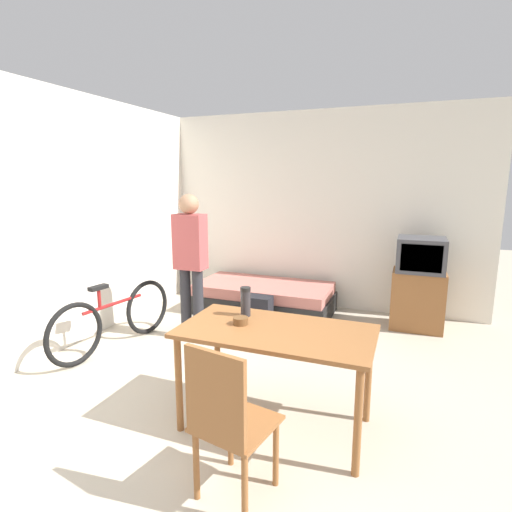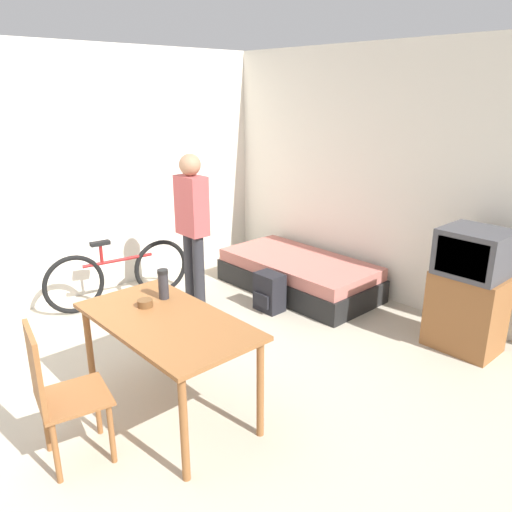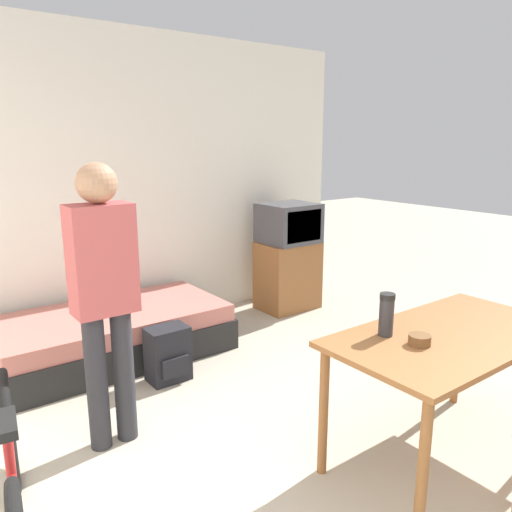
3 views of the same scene
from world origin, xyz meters
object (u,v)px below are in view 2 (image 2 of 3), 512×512
(bicycle, at_px, (119,274))
(person_standing, at_px, (192,221))
(dining_table, at_px, (167,330))
(daybed, at_px, (298,274))
(wooden_chair, at_px, (56,390))
(thermos_flask, at_px, (163,283))
(backpack, at_px, (269,292))
(tv, at_px, (469,290))
(mate_bowl, at_px, (145,303))

(bicycle, relative_size, person_standing, 0.97)
(person_standing, bearing_deg, dining_table, -41.26)
(daybed, distance_m, person_standing, 1.44)
(daybed, distance_m, dining_table, 2.62)
(wooden_chair, height_order, person_standing, person_standing)
(person_standing, xyz_separation_m, thermos_flask, (1.10, -1.05, -0.07))
(person_standing, xyz_separation_m, backpack, (0.62, 0.51, -0.74))
(daybed, relative_size, thermos_flask, 8.07)
(dining_table, height_order, backpack, dining_table)
(wooden_chair, xyz_separation_m, thermos_flask, (-0.29, 0.96, 0.35))
(bicycle, height_order, person_standing, person_standing)
(wooden_chair, xyz_separation_m, person_standing, (-1.39, 2.01, 0.43))
(dining_table, relative_size, person_standing, 0.83)
(tv, distance_m, dining_table, 2.66)
(dining_table, height_order, bicycle, dining_table)
(thermos_flask, bearing_deg, dining_table, -30.62)
(wooden_chair, bearing_deg, bicycle, 144.04)
(daybed, relative_size, person_standing, 1.13)
(bicycle, distance_m, mate_bowl, 1.95)
(tv, xyz_separation_m, mate_bowl, (-1.24, -2.48, 0.21))
(daybed, bearing_deg, mate_bowl, -73.73)
(tv, relative_size, wooden_chair, 1.18)
(wooden_chair, bearing_deg, tv, 73.05)
(wooden_chair, bearing_deg, person_standing, 124.61)
(wooden_chair, relative_size, backpack, 2.29)
(wooden_chair, bearing_deg, thermos_flask, 106.72)
(bicycle, height_order, thermos_flask, thermos_flask)
(daybed, distance_m, tv, 1.98)
(thermos_flask, distance_m, mate_bowl, 0.21)
(tv, bearing_deg, thermos_flask, -119.14)
(daybed, xyz_separation_m, dining_table, (0.97, -2.39, 0.47))
(tv, relative_size, dining_table, 0.82)
(person_standing, bearing_deg, mate_bowl, -47.40)
(dining_table, bearing_deg, backpack, 114.42)
(dining_table, distance_m, thermos_flask, 0.42)
(thermos_flask, relative_size, mate_bowl, 2.07)
(daybed, xyz_separation_m, thermos_flask, (0.66, -2.20, 0.68))
(backpack, bearing_deg, person_standing, -140.24)
(tv, xyz_separation_m, wooden_chair, (-0.99, -3.25, -0.04))
(tv, bearing_deg, mate_bowl, -116.64)
(daybed, xyz_separation_m, tv, (1.94, 0.09, 0.37))
(wooden_chair, height_order, backpack, wooden_chair)
(wooden_chair, xyz_separation_m, backpack, (-0.77, 2.52, -0.32))
(bicycle, height_order, mate_bowl, mate_bowl)
(daybed, bearing_deg, thermos_flask, -73.32)
(thermos_flask, bearing_deg, tv, 60.86)
(tv, relative_size, person_standing, 0.68)
(tv, distance_m, wooden_chair, 3.40)
(mate_bowl, relative_size, backpack, 0.27)
(thermos_flask, bearing_deg, bicycle, 163.71)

